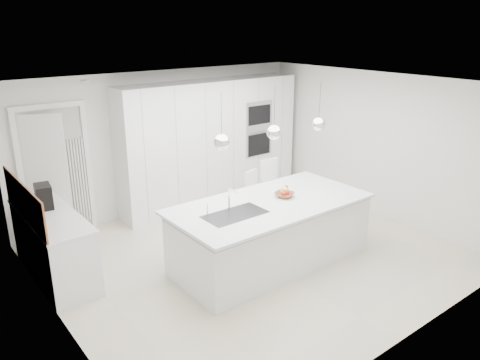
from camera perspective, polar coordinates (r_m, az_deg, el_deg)
floor at (r=7.01m, az=1.53°, el=-9.18°), size 5.50×5.50×0.00m
wall_back at (r=8.52m, az=-9.17°, el=4.69°), size 5.50×0.00×5.50m
wall_left at (r=5.32m, az=-21.99°, el=-5.12°), size 0.00×5.00×5.00m
ceiling at (r=6.24m, az=1.73°, el=11.56°), size 5.50×5.50×0.00m
tall_cabinets at (r=8.70m, az=-3.55°, el=4.51°), size 3.60×0.60×2.30m
oven_stack at (r=8.95m, az=2.34°, el=6.24°), size 0.62×0.04×1.05m
doorway_frame at (r=7.84m, az=-21.49°, el=0.68°), size 1.11×0.08×2.13m
hallway_door at (r=7.74m, az=-23.12°, el=0.09°), size 0.76×0.38×2.00m
radiator at (r=7.97m, az=-19.14°, el=-0.09°), size 0.32×0.04×1.40m
left_base_cabinets at (r=6.78m, az=-21.70°, el=-7.54°), size 0.60×1.80×0.86m
left_worktop at (r=6.60m, az=-22.16°, el=-4.02°), size 0.62×1.82×0.04m
oak_backsplash at (r=6.45m, az=-24.89°, el=-2.35°), size 0.02×1.80×0.50m
island_base at (r=6.67m, az=3.88°, el=-6.60°), size 2.80×1.20×0.86m
island_worktop at (r=6.53m, az=3.67°, el=-2.88°), size 2.84×1.40×0.04m
island_sink at (r=6.13m, az=-0.61°, el=-4.91°), size 0.84×0.44×0.18m
island_tap at (r=6.22m, az=-1.37°, el=-2.27°), size 0.02×0.02×0.30m
pendant_left at (r=5.67m, az=-2.26°, el=4.64°), size 0.20×0.20×0.20m
pendant_mid at (r=6.19m, az=4.17°, el=5.81°), size 0.20×0.20×0.20m
pendant_right at (r=6.78m, az=9.56°, el=6.73°), size 0.20×0.20×0.20m
fruit_bowl at (r=6.72m, az=5.44°, el=-1.80°), size 0.36×0.36×0.07m
espresso_machine at (r=6.78m, az=-22.82°, el=-1.86°), size 0.24×0.33×0.33m
bar_stool_left at (r=7.64m, az=1.96°, el=-2.66°), size 0.44×0.53×0.99m
bar_stool_right at (r=7.89m, az=4.19°, el=-1.56°), size 0.38×0.52×1.10m
apple_a at (r=6.71m, az=5.75°, el=-1.53°), size 0.08×0.08×0.08m
apple_b at (r=6.65m, az=5.34°, el=-1.70°), size 0.07×0.07×0.07m
banana_bunch at (r=6.69m, az=5.45°, el=-1.11°), size 0.24×0.18×0.22m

